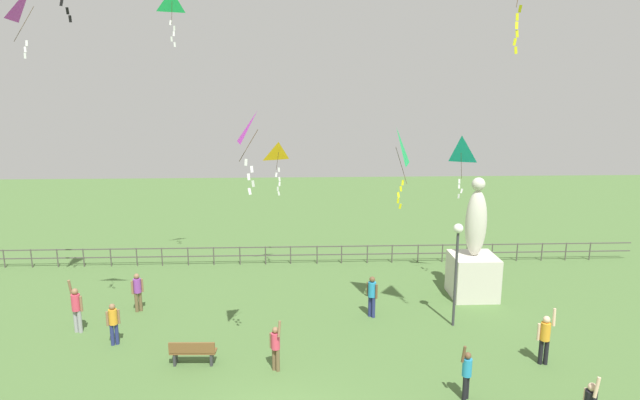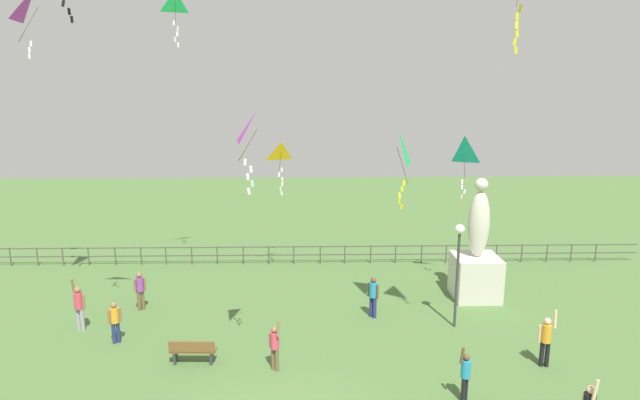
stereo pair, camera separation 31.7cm
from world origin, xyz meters
name	(u,v)px [view 2 (the right image)]	position (x,y,z in m)	size (l,w,h in m)	color
statue_monument	(476,263)	(8.13, 9.41, 1.54)	(1.87, 1.87, 5.24)	beige
lamppost	(459,252)	(6.50, 6.60, 2.96)	(0.36, 0.36, 4.02)	#38383D
park_bench	(193,351)	(-2.86, 4.04, 0.46)	(1.51, 0.46, 0.85)	brown
person_0	(546,338)	(8.64, 3.63, 1.00)	(0.51, 0.34, 1.99)	black
person_1	(140,288)	(-5.87, 8.41, 0.93)	(0.42, 0.31, 1.61)	brown
person_2	(275,345)	(-0.13, 3.58, 0.89)	(0.40, 0.38, 1.77)	brown
person_3	(373,294)	(3.49, 7.50, 0.97)	(0.40, 0.37, 1.68)	navy
person_4	(465,373)	(5.47, 1.74, 0.88)	(0.41, 0.36, 1.75)	black
person_6	(115,320)	(-5.90, 5.57, 0.89)	(0.43, 0.29, 1.54)	navy
person_7	(79,305)	(-7.57, 6.61, 1.02)	(0.52, 0.36, 2.03)	#99999E
kite_0	(464,155)	(7.48, 9.95, 6.13)	(1.12, 1.30, 2.65)	#19B2B2
kite_2	(397,149)	(4.18, 6.99, 6.72)	(0.80, 1.04, 2.98)	#1EB759
kite_3	(176,4)	(-4.53, 11.48, 12.29)	(0.93, 0.66, 2.26)	#1EB759
kite_4	(38,8)	(-8.72, 8.27, 11.68)	(1.26, 1.22, 2.42)	#B22DB2
kite_5	(281,154)	(-0.24, 11.90, 5.92)	(0.99, 0.70, 2.47)	yellow
kite_7	(256,133)	(-0.55, 3.61, 7.63)	(0.94, 0.87, 2.41)	#B22DB2
waterfront_railing	(283,252)	(-0.36, 14.00, 0.62)	(36.04, 0.06, 0.95)	#4C4742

